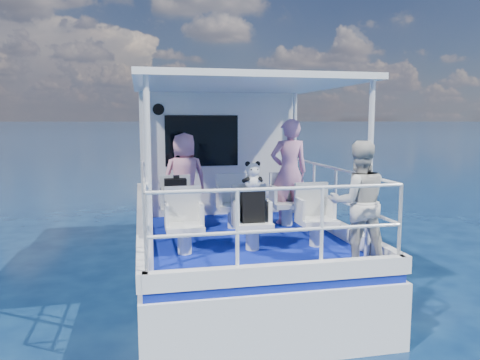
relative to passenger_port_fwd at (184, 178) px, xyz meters
name	(u,v)px	position (x,y,z in m)	size (l,w,h in m)	color
ground	(236,286)	(0.72, -0.73, -1.66)	(2000.00, 2000.00, 0.00)	#081B3D
hull	(225,267)	(0.72, 0.27, -1.66)	(3.00, 7.00, 1.60)	white
deck	(224,220)	(0.72, 0.27, -0.81)	(2.90, 6.90, 0.10)	navy
cabin	(213,151)	(0.72, 1.57, 0.34)	(2.85, 2.00, 2.20)	white
canopy	(238,84)	(0.72, -0.93, 1.48)	(3.00, 3.20, 0.08)	white
canopy_posts	(239,162)	(0.72, -0.98, 0.34)	(2.77, 2.97, 2.20)	white
railings	(244,206)	(0.72, -1.31, -0.26)	(2.84, 3.59, 1.00)	white
seat_port_fwd	(177,219)	(-0.18, -0.53, -0.57)	(0.48, 0.46, 0.38)	silver
seat_center_fwd	(233,216)	(0.72, -0.53, -0.57)	(0.48, 0.46, 0.38)	silver
seat_stbd_fwd	(287,214)	(1.62, -0.53, -0.57)	(0.48, 0.46, 0.38)	silver
seat_port_aft	(185,239)	(-0.18, -1.83, -0.57)	(0.48, 0.46, 0.38)	silver
seat_center_aft	(252,236)	(0.72, -1.83, -0.57)	(0.48, 0.46, 0.38)	silver
seat_stbd_aft	(316,232)	(1.62, -1.83, -0.57)	(0.48, 0.46, 0.38)	silver
passenger_port_fwd	(184,178)	(0.00, 0.00, 0.00)	(0.56, 0.40, 1.51)	pink
passenger_stbd_fwd	(289,172)	(1.69, -0.40, 0.11)	(0.63, 0.41, 1.73)	pink
passenger_stbd_aft	(358,203)	(1.82, -2.66, -0.02)	(0.72, 0.56, 1.48)	beige
backpack_port	(176,193)	(-0.19, -0.55, -0.16)	(0.33, 0.19, 0.44)	black
backpack_center	(253,205)	(0.72, -1.86, -0.15)	(0.30, 0.17, 0.44)	black
compact_camera	(176,177)	(-0.18, -0.54, 0.09)	(0.09, 0.06, 0.06)	black
panda	(253,175)	(0.71, -1.88, 0.25)	(0.23, 0.19, 0.36)	silver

